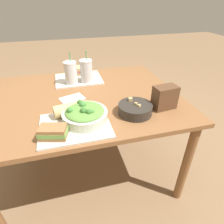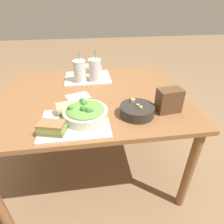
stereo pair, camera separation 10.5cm
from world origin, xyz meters
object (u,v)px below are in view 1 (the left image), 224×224
Objects in this scene: sandwich_near at (53,132)px; napkin_folded at (72,99)px; baguette_far at (82,69)px; chip_bag at (165,97)px; drink_cup_dark at (71,74)px; sandwich_far at (81,71)px; soup_bowl at (135,109)px; salad_bowl at (85,114)px; baguette_near at (68,109)px; drink_cup_red at (86,72)px.

sandwich_near is 0.81× the size of napkin_folded.
chip_bag is at bearing -132.29° from baguette_far.
drink_cup_dark is 0.76m from chip_bag.
sandwich_near is 0.99× the size of chip_bag.
sandwich_far is at bearing 115.92° from chip_bag.
napkin_folded is (0.12, 0.42, -0.04)m from sandwich_near.
soup_bowl is at bearing -145.98° from baguette_far.
salad_bowl is 1.48× the size of baguette_far.
salad_bowl is at bearing -177.90° from soup_bowl.
chip_bag reaches higher than sandwich_far.
chip_bag is at bearing 26.57° from sandwich_near.
drink_cup_red is (0.18, 0.47, 0.05)m from baguette_near.
baguette_far is 0.91× the size of napkin_folded.
soup_bowl is 0.40m from baguette_near.
baguette_near is at bearing -177.10° from baguette_far.
salad_bowl reaches higher than soup_bowl.
soup_bowl is at bearing -68.04° from drink_cup_red.
salad_bowl is 0.76m from baguette_far.
baguette_near reaches higher than sandwich_far.
drink_cup_dark is 0.12m from drink_cup_red.
sandwich_near is 0.21m from baguette_near.
salad_bowl is at bearing -80.38° from napkin_folded.
baguette_far is at bearing 88.53° from sandwich_near.
baguette_near is 0.70× the size of drink_cup_red.
salad_bowl reaches higher than sandwich_near.
baguette_near is at bearing -99.06° from napkin_folded.
chip_bag is 0.82× the size of napkin_folded.
sandwich_far is 0.79× the size of napkin_folded.
drink_cup_red is at bearing -0.00° from drink_cup_dark.
soup_bowl reaches higher than napkin_folded.
baguette_far is at bearing 93.23° from drink_cup_red.
drink_cup_red is at bearing 111.96° from soup_bowl.
salad_bowl is 0.31m from napkin_folded.
drink_cup_red is at bearing 80.50° from salad_bowl.
soup_bowl is 1.35× the size of sandwich_near.
drink_cup_dark is (-0.03, 0.55, 0.04)m from salad_bowl.
napkin_folded is at bearing -94.76° from drink_cup_dark.
baguette_near reaches higher than sandwich_near.
baguette_far is at bearing 61.27° from drink_cup_dark.
drink_cup_dark reaches higher than baguette_near.
salad_bowl is 0.12m from baguette_near.
sandwich_far is at bearing 61.60° from drink_cup_dark.
soup_bowl is at bearing 29.26° from sandwich_near.
drink_cup_red is (0.12, -0.00, 0.00)m from drink_cup_dark.
drink_cup_red reaches higher than baguette_near.
sandwich_near is 0.61× the size of drink_cup_red.
sandwich_near is at bearing -106.54° from napkin_folded.
baguette_far is at bearing 75.68° from sandwich_far.
chip_bag is (0.51, 0.03, 0.02)m from salad_bowl.
salad_bowl reaches higher than baguette_near.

